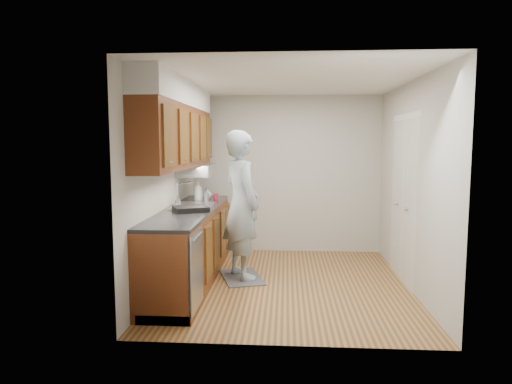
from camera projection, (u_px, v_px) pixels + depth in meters
The scene contains 16 objects.
floor at pixel (285, 284), 5.71m from camera, with size 3.50×3.50×0.00m, color olive.
ceiling at pixel (287, 80), 5.43m from camera, with size 3.50×3.50×0.00m, color white.
wall_left at pixel (165, 184), 5.67m from camera, with size 0.02×3.50×2.50m, color #B4B3A9.
wall_right at pixel (411, 185), 5.47m from camera, with size 0.02×3.50×2.50m, color #B4B3A9.
wall_back at pixel (286, 174), 7.31m from camera, with size 3.00×0.02×2.50m, color #B4B3A9.
counter at pixel (190, 244), 5.73m from camera, with size 0.64×2.80×1.30m.
upper_cabinets at pixel (178, 127), 5.63m from camera, with size 0.47×2.80×1.21m.
closet_door at pixel (403, 201), 5.79m from camera, with size 0.02×1.22×2.05m, color silver.
floor_mat at pixel (242, 277), 5.96m from camera, with size 0.47×0.80×0.02m, color #5F5F62.
person at pixel (241, 195), 5.84m from camera, with size 0.76×0.51×2.15m, color #90A2AF.
soap_bottle_a at pixel (198, 191), 6.34m from camera, with size 0.11×0.11×0.29m, color #B5BEC4.
soap_bottle_b at pixel (199, 195), 6.36m from camera, with size 0.08×0.08×0.18m, color #B5BEC4.
soap_bottle_c at pixel (207, 193), 6.66m from camera, with size 0.13×0.13×0.17m, color #B5BEC4.
soda_can at pixel (216, 198), 6.32m from camera, with size 0.06×0.06×0.11m, color #B81F38.
steel_can at pixel (206, 198), 6.25m from camera, with size 0.07×0.07×0.13m, color #A5A5AA.
dish_rack at pixel (191, 209), 5.44m from camera, with size 0.39×0.33×0.06m, color black.
Camera 1 is at (0.00, -5.56, 1.77)m, focal length 32.00 mm.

